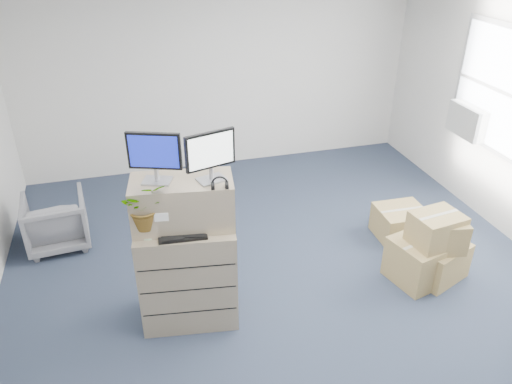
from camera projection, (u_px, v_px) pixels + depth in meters
ground at (293, 301)px, 5.21m from camera, size 7.00×7.00×0.00m
wall_back at (219, 78)px, 7.49m from camera, size 6.00×0.02×2.80m
ac_unit at (469, 121)px, 6.48m from camera, size 0.24×0.60×0.40m
filing_cabinet_lower at (188, 273)px, 4.79m from camera, size 0.97×0.68×1.06m
filing_cabinet_upper at (183, 203)px, 4.47m from camera, size 0.96×0.58×0.45m
monitor_left at (154, 155)px, 4.21m from camera, size 0.45×0.25×0.46m
monitor_right at (210, 154)px, 4.23m from camera, size 0.45×0.23×0.45m
headphones at (220, 184)px, 4.21m from camera, size 0.15×0.04×0.14m
keyboard at (183, 236)px, 4.39m from camera, size 0.44×0.21×0.02m
mouse at (220, 227)px, 4.50m from camera, size 0.10×0.07×0.04m
water_bottle at (189, 214)px, 4.49m from camera, size 0.07×0.07×0.26m
phone_dock at (182, 220)px, 4.54m from camera, size 0.07×0.06×0.14m
external_drive at (221, 214)px, 4.67m from camera, size 0.22×0.17×0.07m
tissue_box at (218, 208)px, 4.61m from camera, size 0.25×0.16×0.09m
potted_plant at (145, 211)px, 4.31m from camera, size 0.46×0.50×0.43m
office_chair at (56, 219)px, 5.96m from camera, size 0.75×0.71×0.72m
cardboard_boxes at (424, 244)px, 5.57m from camera, size 0.92×1.42×0.83m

